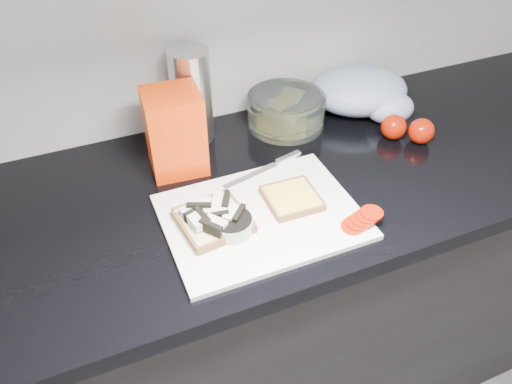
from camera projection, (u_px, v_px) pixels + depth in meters
The scene contains 14 objects.
base_cabinet at pixel (286, 297), 1.47m from camera, with size 3.50×0.60×0.86m, color black.
countertop at pixel (294, 178), 1.18m from camera, with size 3.50×0.64×0.04m, color black.
cutting_board at pixel (262, 217), 1.04m from camera, with size 0.40×0.30×0.01m, color white.
bread_left at pixel (212, 218), 1.01m from camera, with size 0.15×0.15×0.04m.
bread_right at pixel (292, 198), 1.06m from camera, with size 0.12×0.12×0.02m.
tomato_slices at pixel (362, 220), 1.01m from camera, with size 0.11×0.06×0.02m.
knife at pixel (273, 165), 1.16m from camera, with size 0.21×0.07×0.01m.
seed_tub at pixel (232, 226), 0.99m from camera, with size 0.09×0.09×0.04m.
tub_lid at pixel (181, 166), 1.18m from camera, with size 0.09×0.09×0.01m, color white.
glass_bowl at pixel (286, 111), 1.30m from camera, with size 0.20×0.20×0.08m.
bread_bag at pixel (175, 132), 1.12m from camera, with size 0.12×0.12×0.19m, color #F02A04.
steel_canister at pixel (192, 96), 1.20m from camera, with size 0.10×0.10×0.23m, color silver.
grocery_bag at pixel (363, 92), 1.34m from camera, with size 0.31×0.29×0.12m.
whole_tomatoes at pixel (407, 129), 1.25m from camera, with size 0.12×0.11×0.06m.
Camera 1 is at (-0.44, 0.38, 1.62)m, focal length 35.00 mm.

